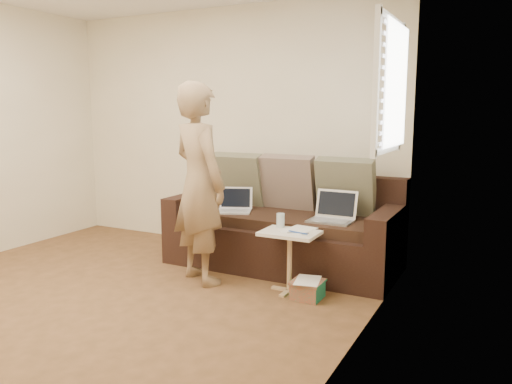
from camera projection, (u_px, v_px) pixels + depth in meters
floor at (77, 313)px, 3.81m from camera, size 4.50×4.50×0.00m
wall_back at (227, 129)px, 5.58m from camera, size 4.00×0.00×4.00m
wall_right at (336, 150)px, 2.70m from camera, size 0.00×4.50×4.50m
window_blinds at (392, 86)px, 3.98m from camera, size 0.12×0.88×1.08m
sofa at (283, 223)px, 4.90m from camera, size 2.20×0.95×0.85m
pillow_left at (239, 180)px, 5.29m from camera, size 0.55×0.29×0.57m
pillow_mid at (288, 183)px, 5.07m from camera, size 0.55×0.27×0.57m
pillow_right at (346, 187)px, 4.78m from camera, size 0.55×0.28×0.57m
laptop_silver at (330, 222)px, 4.53m from camera, size 0.39×0.28×0.26m
laptop_white at (234, 212)px, 4.95m from camera, size 0.39×0.34×0.24m
person at (199, 183)px, 4.40m from camera, size 0.77×0.67×1.76m
side_table at (289, 262)px, 4.22m from camera, size 0.47×0.33×0.52m
drinking_glass at (281, 220)px, 4.32m from camera, size 0.07×0.07×0.12m
scissors at (298, 233)px, 4.10m from camera, size 0.18×0.11×0.02m
paper_on_table at (299, 230)px, 4.23m from camera, size 0.25×0.33×0.00m
striped_box at (308, 289)px, 4.09m from camera, size 0.25×0.25×0.16m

